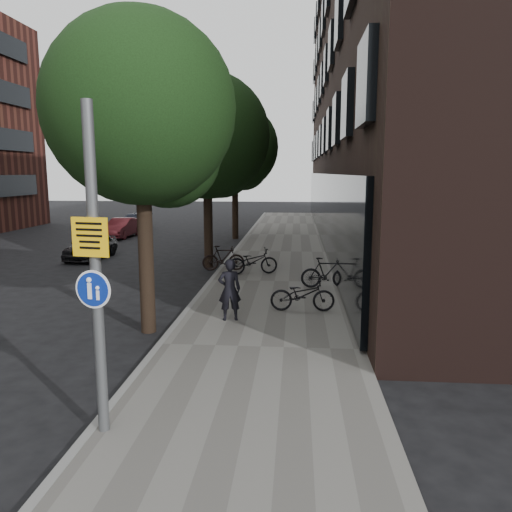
# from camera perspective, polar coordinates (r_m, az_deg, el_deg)

# --- Properties ---
(ground) EXTENTS (120.00, 120.00, 0.00)m
(ground) POSITION_cam_1_polar(r_m,az_deg,el_deg) (8.09, -3.11, -19.05)
(ground) COLOR black
(ground) RESTS_ON ground
(sidewalk) EXTENTS (4.50, 60.00, 0.12)m
(sidewalk) POSITION_cam_1_polar(r_m,az_deg,el_deg) (17.47, 2.12, -3.06)
(sidewalk) COLOR #63605B
(sidewalk) RESTS_ON ground
(curb_edge) EXTENTS (0.15, 60.00, 0.13)m
(curb_edge) POSITION_cam_1_polar(r_m,az_deg,el_deg) (17.71, -5.18, -2.91)
(curb_edge) COLOR slate
(curb_edge) RESTS_ON ground
(building_right_dark_brick) EXTENTS (12.00, 40.00, 18.00)m
(building_right_dark_brick) POSITION_cam_1_polar(r_m,az_deg,el_deg) (30.43, 19.97, 18.70)
(building_right_dark_brick) COLOR black
(building_right_dark_brick) RESTS_ON ground
(street_tree_near) EXTENTS (4.40, 4.40, 7.50)m
(street_tree_near) POSITION_cam_1_polar(r_m,az_deg,el_deg) (12.26, -12.49, 15.13)
(street_tree_near) COLOR black
(street_tree_near) RESTS_ON ground
(street_tree_mid) EXTENTS (5.00, 5.00, 7.80)m
(street_tree_mid) POSITION_cam_1_polar(r_m,az_deg,el_deg) (20.52, -5.36, 12.97)
(street_tree_mid) COLOR black
(street_tree_mid) RESTS_ON ground
(street_tree_far) EXTENTS (5.00, 5.00, 7.80)m
(street_tree_far) POSITION_cam_1_polar(r_m,az_deg,el_deg) (29.41, -2.27, 11.95)
(street_tree_far) COLOR black
(street_tree_far) RESTS_ON ground
(signpost) EXTENTS (0.54, 0.16, 4.71)m
(signpost) POSITION_cam_1_polar(r_m,az_deg,el_deg) (7.32, -17.84, -1.72)
(signpost) COLOR #595B5E
(signpost) RESTS_ON sidewalk
(pedestrian) EXTENTS (0.66, 0.52, 1.60)m
(pedestrian) POSITION_cam_1_polar(r_m,az_deg,el_deg) (12.74, -3.04, -3.86)
(pedestrian) COLOR black
(pedestrian) RESTS_ON sidewalk
(parked_bike_facade_near) EXTENTS (1.76, 0.66, 0.92)m
(parked_bike_facade_near) POSITION_cam_1_polar(r_m,az_deg,el_deg) (13.69, 5.33, -4.40)
(parked_bike_facade_near) COLOR black
(parked_bike_facade_near) RESTS_ON sidewalk
(parked_bike_facade_far) EXTENTS (1.70, 0.53, 1.01)m
(parked_bike_facade_far) POSITION_cam_1_polar(r_m,az_deg,el_deg) (16.47, 8.09, -1.91)
(parked_bike_facade_far) COLOR black
(parked_bike_facade_far) RESTS_ON sidewalk
(parked_bike_curb_near) EXTENTS (1.96, 1.11, 0.97)m
(parked_bike_curb_near) POSITION_cam_1_polar(r_m,az_deg,el_deg) (18.55, -0.37, -0.59)
(parked_bike_curb_near) COLOR black
(parked_bike_curb_near) RESTS_ON sidewalk
(parked_bike_curb_far) EXTENTS (1.68, 0.73, 0.98)m
(parked_bike_curb_far) POSITION_cam_1_polar(r_m,az_deg,el_deg) (19.24, -3.75, -0.24)
(parked_bike_curb_far) COLOR black
(parked_bike_curb_far) RESTS_ON sidewalk
(parked_car_near) EXTENTS (1.48, 3.53, 1.19)m
(parked_car_near) POSITION_cam_1_polar(r_m,az_deg,el_deg) (23.76, -18.36, 1.13)
(parked_car_near) COLOR black
(parked_car_near) RESTS_ON ground
(parked_car_mid) EXTENTS (1.41, 3.58, 1.16)m
(parked_car_mid) POSITION_cam_1_polar(r_m,az_deg,el_deg) (31.05, -15.10, 3.13)
(parked_car_mid) COLOR maroon
(parked_car_mid) RESTS_ON ground
(parked_car_far) EXTENTS (1.88, 3.85, 1.08)m
(parked_car_far) POSITION_cam_1_polar(r_m,az_deg,el_deg) (35.36, -13.79, 3.86)
(parked_car_far) COLOR black
(parked_car_far) RESTS_ON ground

